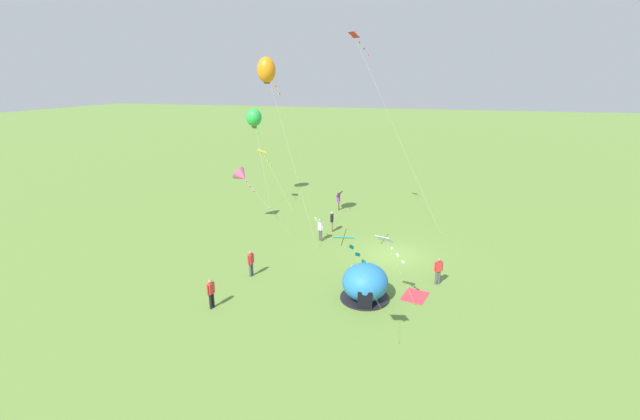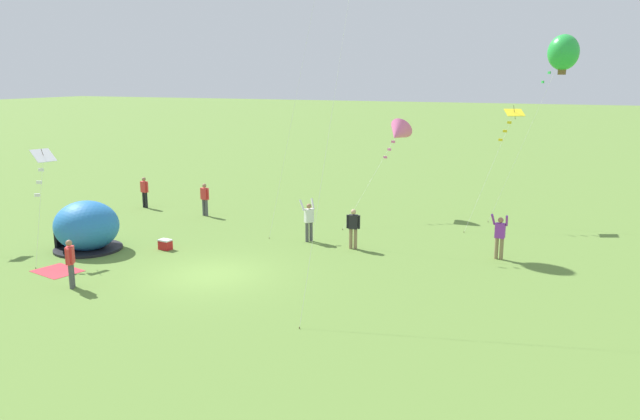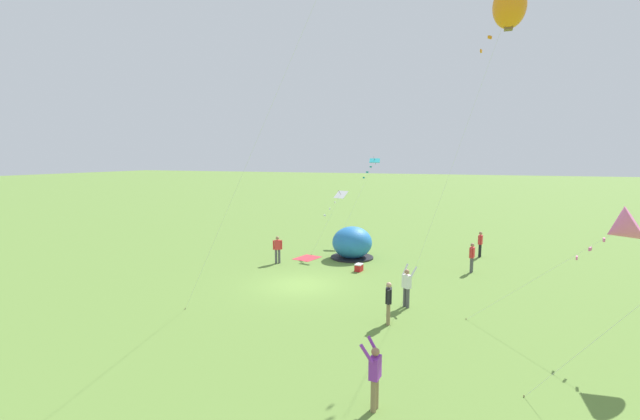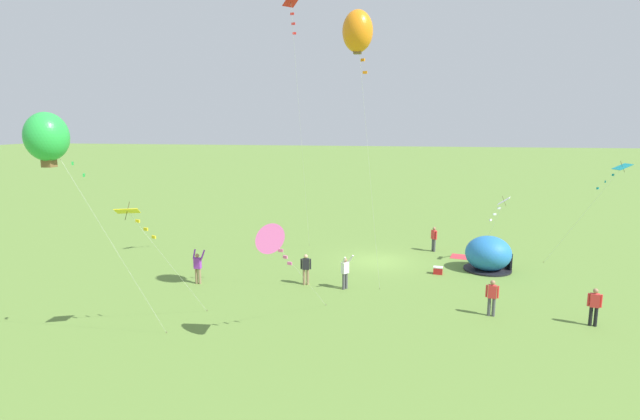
# 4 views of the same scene
# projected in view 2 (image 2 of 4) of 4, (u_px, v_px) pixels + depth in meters

# --- Properties ---
(ground_plane) EXTENTS (300.00, 300.00, 0.00)m
(ground_plane) POSITION_uv_depth(u_px,v_px,m) (212.00, 275.00, 23.14)
(ground_plane) COLOR olive
(popup_tent) EXTENTS (2.81, 2.81, 2.10)m
(popup_tent) POSITION_uv_depth(u_px,v_px,m) (86.00, 227.00, 26.24)
(popup_tent) COLOR #2672BF
(popup_tent) RESTS_ON ground
(picnic_blanket) EXTENTS (1.95, 1.65, 0.01)m
(picnic_blanket) POSITION_uv_depth(u_px,v_px,m) (57.00, 271.00, 23.55)
(picnic_blanket) COLOR #CC333D
(picnic_blanket) RESTS_ON ground
(cooler_box) EXTENTS (0.57, 0.43, 0.44)m
(cooler_box) POSITION_uv_depth(u_px,v_px,m) (165.00, 244.00, 26.42)
(cooler_box) COLOR red
(cooler_box) RESTS_ON ground
(person_near_tent) EXTENTS (0.68, 0.72, 1.89)m
(person_near_tent) POSITION_uv_depth(u_px,v_px,m) (309.00, 220.00, 27.55)
(person_near_tent) COLOR #4C4C51
(person_near_tent) RESTS_ON ground
(person_strolling) EXTENTS (0.41, 0.51, 1.72)m
(person_strolling) POSITION_uv_depth(u_px,v_px,m) (70.00, 261.00, 21.52)
(person_strolling) COLOR #4C4C51
(person_strolling) RESTS_ON ground
(person_center_field) EXTENTS (0.58, 0.30, 1.72)m
(person_center_field) POSITION_uv_depth(u_px,v_px,m) (205.00, 198.00, 32.59)
(person_center_field) COLOR #4C4C51
(person_center_field) RESTS_ON ground
(person_with_toddler) EXTENTS (0.58, 0.31, 1.72)m
(person_with_toddler) POSITION_uv_depth(u_px,v_px,m) (144.00, 191.00, 34.59)
(person_with_toddler) COLOR black
(person_with_toddler) RESTS_ON ground
(person_watching_sky) EXTENTS (0.58, 0.30, 1.72)m
(person_watching_sky) POSITION_uv_depth(u_px,v_px,m) (353.00, 227.00, 26.39)
(person_watching_sky) COLOR #8C7251
(person_watching_sky) RESTS_ON ground
(person_arms_raised) EXTENTS (0.68, 0.50, 1.89)m
(person_arms_raised) POSITION_uv_depth(u_px,v_px,m) (500.00, 235.00, 24.88)
(person_arms_raised) COLOR #8C7251
(person_arms_raised) RESTS_ON ground
(kite_pink) EXTENTS (2.03, 5.61, 5.04)m
(kite_pink) POSITION_uv_depth(u_px,v_px,m) (398.00, 133.00, 32.70)
(kite_pink) COLOR silver
(kite_pink) RESTS_ON ground
(kite_white) EXTENTS (1.43, 2.27, 4.40)m
(kite_white) POSITION_uv_depth(u_px,v_px,m) (42.00, 162.00, 24.82)
(kite_white) COLOR silver
(kite_white) RESTS_ON ground
(kite_green) EXTENTS (3.57, 3.35, 9.22)m
(kite_green) POSITION_uv_depth(u_px,v_px,m) (563.00, 53.00, 30.84)
(kite_green) COLOR silver
(kite_green) RESTS_ON ground
(kite_yellow) EXTENTS (2.11, 4.22, 5.79)m
(kite_yellow) POSITION_uv_depth(u_px,v_px,m) (512.00, 117.00, 30.72)
(kite_yellow) COLOR silver
(kite_yellow) RESTS_ON ground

